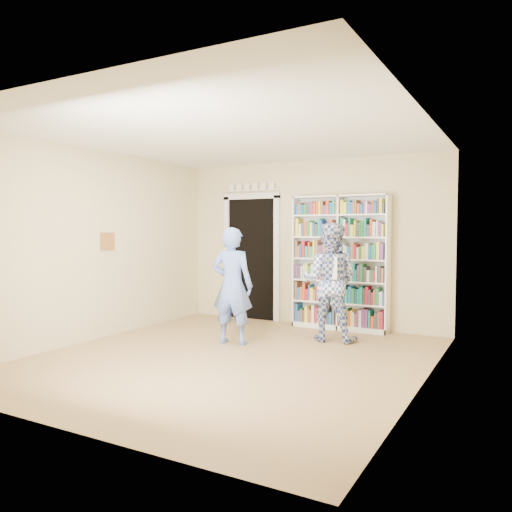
{
  "coord_description": "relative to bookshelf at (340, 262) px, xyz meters",
  "views": [
    {
      "loc": [
        3.16,
        -5.13,
        1.56
      ],
      "look_at": [
        -0.15,
        0.9,
        1.2
      ],
      "focal_mm": 35.0,
      "sensor_mm": 36.0,
      "label": 1
    }
  ],
  "objects": [
    {
      "name": "wall_back",
      "position": [
        -0.57,
        0.16,
        0.29
      ],
      "size": [
        4.5,
        0.0,
        4.5
      ],
      "primitive_type": "plane",
      "rotation": [
        1.57,
        0.0,
        0.0
      ],
      "color": "beige",
      "rests_on": "floor"
    },
    {
      "name": "wall_art",
      "position": [
        -2.8,
        -2.14,
        0.34
      ],
      "size": [
        0.03,
        0.25,
        0.25
      ],
      "primitive_type": "cube",
      "color": "brown",
      "rests_on": "wall_left"
    },
    {
      "name": "bookshelf",
      "position": [
        0.0,
        0.0,
        0.0
      ],
      "size": [
        1.53,
        0.29,
        2.1
      ],
      "rotation": [
        0.0,
        0.0,
        -0.4
      ],
      "color": "white",
      "rests_on": "floor"
    },
    {
      "name": "wall_right",
      "position": [
        1.68,
        -2.34,
        0.29
      ],
      "size": [
        0.0,
        5.0,
        5.0
      ],
      "primitive_type": "plane",
      "rotation": [
        1.57,
        0.0,
        -1.57
      ],
      "color": "beige",
      "rests_on": "floor"
    },
    {
      "name": "man_blue",
      "position": [
        -0.96,
        -1.68,
        -0.26
      ],
      "size": [
        0.64,
        0.47,
        1.6
      ],
      "primitive_type": "imported",
      "rotation": [
        0.0,
        0.0,
        3.3
      ],
      "color": "#5F7ED4",
      "rests_on": "floor"
    },
    {
      "name": "man_plaid",
      "position": [
        0.14,
        -0.83,
        -0.23
      ],
      "size": [
        0.88,
        0.72,
        1.66
      ],
      "primitive_type": "imported",
      "rotation": [
        0.0,
        0.0,
        3.26
      ],
      "color": "#2E448C",
      "rests_on": "floor"
    },
    {
      "name": "paper_sheet",
      "position": [
        0.22,
        -1.04,
        -0.01
      ],
      "size": [
        0.21,
        0.06,
        0.31
      ],
      "primitive_type": "cube",
      "rotation": [
        0.0,
        0.0,
        -0.25
      ],
      "color": "white",
      "rests_on": "man_plaid"
    },
    {
      "name": "floor",
      "position": [
        -0.57,
        -2.34,
        -1.06
      ],
      "size": [
        5.0,
        5.0,
        0.0
      ],
      "primitive_type": "plane",
      "color": "#A68250",
      "rests_on": "ground"
    },
    {
      "name": "wall_left",
      "position": [
        -2.82,
        -2.34,
        0.29
      ],
      "size": [
        0.0,
        5.0,
        5.0
      ],
      "primitive_type": "plane",
      "rotation": [
        1.57,
        0.0,
        1.57
      ],
      "color": "beige",
      "rests_on": "floor"
    },
    {
      "name": "doorway",
      "position": [
        -1.67,
        0.13,
        0.12
      ],
      "size": [
        1.1,
        0.08,
        2.43
      ],
      "color": "black",
      "rests_on": "floor"
    },
    {
      "name": "ceiling",
      "position": [
        -0.57,
        -2.34,
        1.64
      ],
      "size": [
        5.0,
        5.0,
        0.0
      ],
      "primitive_type": "plane",
      "rotation": [
        3.14,
        0.0,
        0.0
      ],
      "color": "white",
      "rests_on": "wall_back"
    }
  ]
}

